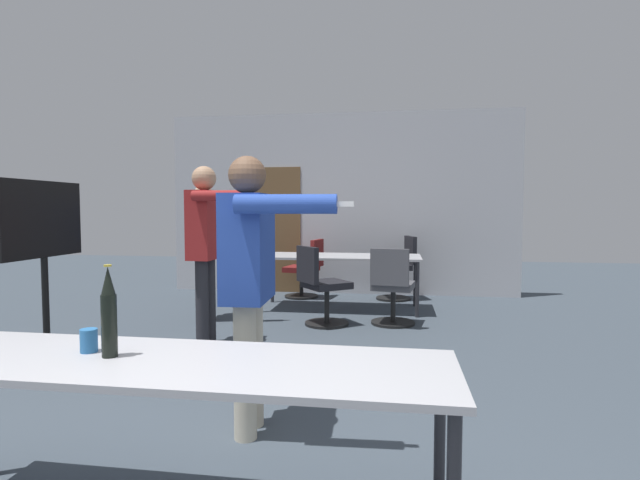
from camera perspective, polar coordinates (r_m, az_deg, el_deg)
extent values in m
cube|color=#BCBCC1|center=(8.10, 2.36, 4.16)|extent=(5.62, 0.10, 2.90)
cube|color=brown|center=(8.24, -5.32, 1.16)|extent=(0.90, 0.02, 2.05)
cube|color=#A8A8AD|center=(2.24, -16.67, -13.36)|extent=(2.38, 0.65, 0.03)
cylinder|color=#2D2D33|center=(2.43, 13.52, -21.21)|extent=(0.05, 0.05, 0.71)
cube|color=#A8A8AD|center=(6.78, 2.23, -1.90)|extent=(2.18, 0.84, 0.03)
cylinder|color=#2D2D33|center=(6.68, -7.00, -5.20)|extent=(0.05, 0.05, 0.71)
cylinder|color=#2D2D33|center=(6.44, 11.06, -5.57)|extent=(0.05, 0.05, 0.71)
cylinder|color=#2D2D33|center=(7.36, -5.48, -4.37)|extent=(0.05, 0.05, 0.71)
cylinder|color=#2D2D33|center=(7.15, 10.82, -4.66)|extent=(0.05, 0.05, 0.71)
cube|color=black|center=(5.32, -28.69, -11.62)|extent=(0.44, 0.56, 0.03)
cylinder|color=black|center=(5.22, -28.85, -6.68)|extent=(0.06, 0.06, 0.90)
cube|color=black|center=(5.15, -29.11, 2.09)|extent=(0.04, 1.03, 0.69)
cube|color=#14331E|center=(5.16, -29.32, 2.09)|extent=(0.01, 0.94, 0.61)
cylinder|color=#28282D|center=(6.41, -12.94, -5.18)|extent=(0.12, 0.12, 0.81)
cylinder|color=#28282D|center=(6.25, -13.12, -5.41)|extent=(0.12, 0.12, 0.81)
cube|color=#23429E|center=(6.26, -13.12, 1.24)|extent=(0.31, 0.43, 0.64)
sphere|color=#DBAD89|center=(6.26, -13.18, 5.17)|extent=(0.22, 0.22, 0.22)
cylinder|color=#23429E|center=(6.50, -12.86, 1.21)|extent=(0.09, 0.09, 0.55)
cylinder|color=#23429E|center=(5.99, -10.82, 3.67)|extent=(0.56, 0.23, 0.09)
cube|color=white|center=(5.97, -7.90, 3.70)|extent=(0.13, 0.07, 0.03)
cylinder|color=beige|center=(3.26, -7.73, -13.62)|extent=(0.14, 0.14, 0.82)
cylinder|color=beige|center=(3.09, -8.56, -14.61)|extent=(0.14, 0.14, 0.82)
cube|color=#23429E|center=(3.03, -8.25, -0.84)|extent=(0.27, 0.45, 0.64)
sphere|color=brown|center=(3.03, -8.33, 7.38)|extent=(0.23, 0.23, 0.23)
cylinder|color=#23429E|center=(3.30, -7.10, -0.83)|extent=(0.11, 0.11, 0.56)
cylinder|color=#23429E|center=(2.70, -3.96, 4.13)|extent=(0.56, 0.13, 0.11)
cube|color=white|center=(2.66, 2.60, 4.14)|extent=(0.12, 0.04, 0.03)
cylinder|color=#28282D|center=(5.26, -12.54, -6.76)|extent=(0.13, 0.13, 0.87)
cylinder|color=#28282D|center=(5.10, -13.32, -7.09)|extent=(0.13, 0.13, 0.87)
cube|color=maroon|center=(5.10, -13.05, 1.69)|extent=(0.25, 0.42, 0.68)
sphere|color=tan|center=(5.10, -13.12, 6.89)|extent=(0.24, 0.24, 0.24)
cylinder|color=maroon|center=(5.33, -11.92, 1.64)|extent=(0.10, 0.10, 0.59)
cylinder|color=maroon|center=(4.74, -11.08, 5.00)|extent=(0.60, 0.12, 0.10)
cube|color=white|center=(4.63, -7.33, 5.07)|extent=(0.12, 0.04, 0.03)
cylinder|color=black|center=(5.99, 0.78, -9.50)|extent=(0.52, 0.52, 0.03)
cylinder|color=black|center=(5.94, 0.79, -7.44)|extent=(0.06, 0.06, 0.41)
cube|color=black|center=(5.90, 0.79, -5.12)|extent=(0.65, 0.65, 0.08)
cube|color=black|center=(5.74, -1.45, -2.84)|extent=(0.32, 0.38, 0.42)
cylinder|color=black|center=(7.69, 8.37, -6.60)|extent=(0.52, 0.52, 0.03)
cylinder|color=black|center=(7.66, 8.39, -4.92)|extent=(0.06, 0.06, 0.43)
cube|color=black|center=(7.62, 8.41, -3.03)|extent=(0.57, 0.57, 0.08)
cube|color=black|center=(7.67, 10.29, -1.13)|extent=(0.18, 0.44, 0.42)
cylinder|color=black|center=(7.79, -2.13, -6.44)|extent=(0.52, 0.52, 0.03)
cylinder|color=black|center=(7.76, -2.14, -4.98)|extent=(0.06, 0.06, 0.37)
cube|color=maroon|center=(7.73, -2.14, -3.32)|extent=(0.54, 0.54, 0.08)
cube|color=maroon|center=(7.61, -0.32, -1.53)|extent=(0.14, 0.44, 0.42)
cylinder|color=black|center=(6.09, 8.33, -9.32)|extent=(0.52, 0.52, 0.03)
cylinder|color=black|center=(6.04, 8.35, -7.39)|extent=(0.06, 0.06, 0.39)
cube|color=#4C4C51|center=(6.00, 8.37, -5.19)|extent=(0.53, 0.53, 0.08)
cube|color=#4C4C51|center=(5.72, 7.96, -3.10)|extent=(0.44, 0.13, 0.42)
cylinder|color=black|center=(2.34, -22.95, -9.02)|extent=(0.07, 0.07, 0.27)
cone|color=black|center=(2.31, -23.07, -4.29)|extent=(0.06, 0.06, 0.12)
cylinder|color=gold|center=(2.30, -23.11, -2.70)|extent=(0.03, 0.03, 0.01)
cylinder|color=#2866A3|center=(2.47, -24.91, -10.38)|extent=(0.07, 0.07, 0.10)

